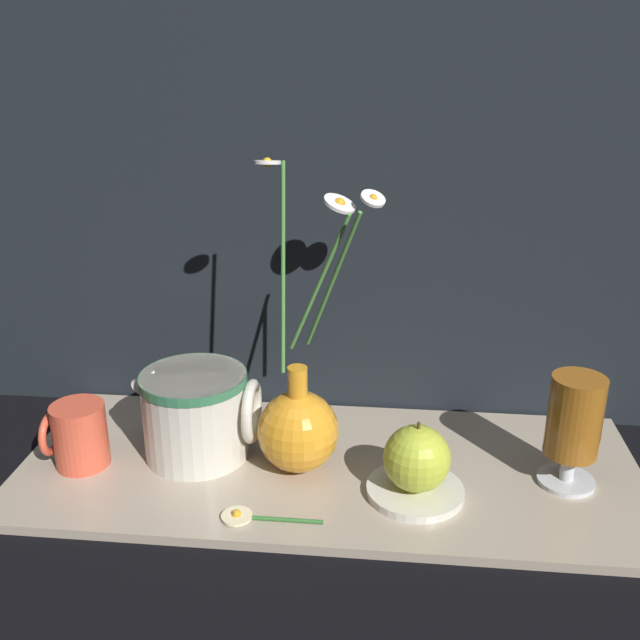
{
  "coord_description": "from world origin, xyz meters",
  "views": [
    {
      "loc": [
        0.07,
        -0.79,
        0.52
      ],
      "look_at": [
        -0.01,
        0.0,
        0.21
      ],
      "focal_mm": 40.0,
      "sensor_mm": 36.0,
      "label": 1
    }
  ],
  "objects_px": {
    "tea_glass": "(574,422)",
    "orange_fruit": "(417,458)",
    "vase_with_flowers": "(299,424)",
    "ceramic_pitcher": "(197,411)",
    "yellow_mug": "(78,435)"
  },
  "relations": [
    {
      "from": "tea_glass",
      "to": "orange_fruit",
      "type": "xyz_separation_m",
      "value": [
        -0.19,
        -0.04,
        -0.04
      ]
    },
    {
      "from": "orange_fruit",
      "to": "vase_with_flowers",
      "type": "bearing_deg",
      "value": 162.34
    },
    {
      "from": "tea_glass",
      "to": "orange_fruit",
      "type": "height_order",
      "value": "tea_glass"
    },
    {
      "from": "vase_with_flowers",
      "to": "tea_glass",
      "type": "relative_size",
      "value": 2.73
    },
    {
      "from": "orange_fruit",
      "to": "ceramic_pitcher",
      "type": "bearing_deg",
      "value": 167.23
    },
    {
      "from": "vase_with_flowers",
      "to": "ceramic_pitcher",
      "type": "xyz_separation_m",
      "value": [
        -0.14,
        0.02,
        0.0
      ]
    },
    {
      "from": "vase_with_flowers",
      "to": "ceramic_pitcher",
      "type": "distance_m",
      "value": 0.14
    },
    {
      "from": "vase_with_flowers",
      "to": "orange_fruit",
      "type": "bearing_deg",
      "value": -17.66
    },
    {
      "from": "orange_fruit",
      "to": "tea_glass",
      "type": "bearing_deg",
      "value": 13.2
    },
    {
      "from": "vase_with_flowers",
      "to": "yellow_mug",
      "type": "xyz_separation_m",
      "value": [
        -0.28,
        -0.02,
        -0.02
      ]
    },
    {
      "from": "yellow_mug",
      "to": "ceramic_pitcher",
      "type": "relative_size",
      "value": 0.52
    },
    {
      "from": "yellow_mug",
      "to": "vase_with_flowers",
      "type": "bearing_deg",
      "value": 4.54
    },
    {
      "from": "yellow_mug",
      "to": "tea_glass",
      "type": "xyz_separation_m",
      "value": [
        0.62,
        0.02,
        0.04
      ]
    },
    {
      "from": "ceramic_pitcher",
      "to": "orange_fruit",
      "type": "distance_m",
      "value": 0.29
    },
    {
      "from": "tea_glass",
      "to": "ceramic_pitcher",
      "type": "bearing_deg",
      "value": 177.52
    }
  ]
}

